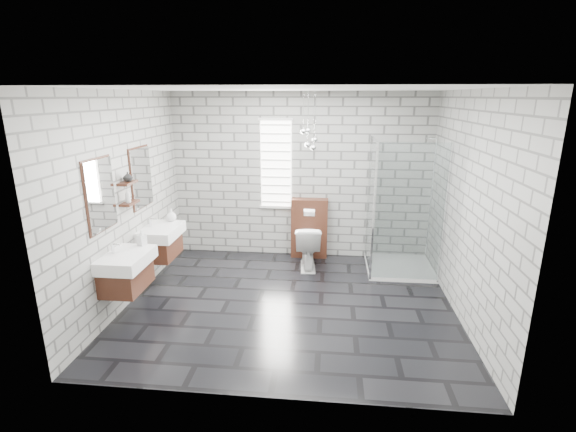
% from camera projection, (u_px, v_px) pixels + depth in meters
% --- Properties ---
extents(floor, '(4.20, 3.60, 0.02)m').
position_uv_depth(floor, '(290.00, 304.00, 5.48)').
color(floor, black).
rests_on(floor, ground).
extents(ceiling, '(4.20, 3.60, 0.02)m').
position_uv_depth(ceiling, '(290.00, 88.00, 4.73)').
color(ceiling, white).
rests_on(ceiling, wall_back).
extents(wall_back, '(4.20, 0.02, 2.70)m').
position_uv_depth(wall_back, '(300.00, 176.00, 6.84)').
color(wall_back, '#9E9E99').
rests_on(wall_back, floor).
extents(wall_front, '(4.20, 0.02, 2.70)m').
position_uv_depth(wall_front, '(268.00, 259.00, 3.38)').
color(wall_front, '#9E9E99').
rests_on(wall_front, floor).
extents(wall_left, '(0.02, 3.60, 2.70)m').
position_uv_depth(wall_left, '(125.00, 200.00, 5.31)').
color(wall_left, '#9E9E99').
rests_on(wall_left, floor).
extents(wall_right, '(0.02, 3.60, 2.70)m').
position_uv_depth(wall_right, '(468.00, 208.00, 4.90)').
color(wall_right, '#9E9E99').
rests_on(wall_right, floor).
extents(vanity_left, '(0.47, 0.70, 1.57)m').
position_uv_depth(vanity_left, '(123.00, 261.00, 4.89)').
color(vanity_left, '#482316').
rests_on(vanity_left, wall_left).
extents(vanity_right, '(0.47, 0.70, 1.57)m').
position_uv_depth(vanity_right, '(159.00, 233.00, 5.89)').
color(vanity_right, '#482316').
rests_on(vanity_right, wall_left).
extents(shelf_lower, '(0.14, 0.30, 0.03)m').
position_uv_depth(shelf_lower, '(130.00, 203.00, 5.27)').
color(shelf_lower, '#482316').
rests_on(shelf_lower, wall_left).
extents(shelf_upper, '(0.14, 0.30, 0.03)m').
position_uv_depth(shelf_upper, '(127.00, 183.00, 5.19)').
color(shelf_upper, '#482316').
rests_on(shelf_upper, wall_left).
extents(window, '(0.56, 0.05, 1.48)m').
position_uv_depth(window, '(276.00, 164.00, 6.79)').
color(window, white).
rests_on(window, wall_back).
extents(cistern_panel, '(0.60, 0.20, 1.00)m').
position_uv_depth(cistern_panel, '(309.00, 228.00, 6.95)').
color(cistern_panel, '#482316').
rests_on(cistern_panel, floor).
extents(flush_plate, '(0.18, 0.01, 0.12)m').
position_uv_depth(flush_plate, '(309.00, 213.00, 6.77)').
color(flush_plate, silver).
rests_on(flush_plate, cistern_panel).
extents(shower_enclosure, '(1.00, 1.00, 2.03)m').
position_uv_depth(shower_enclosure, '(396.00, 241.00, 6.32)').
color(shower_enclosure, white).
rests_on(shower_enclosure, floor).
extents(pendant_cluster, '(0.25, 0.21, 0.87)m').
position_uv_depth(pendant_cluster, '(309.00, 138.00, 6.23)').
color(pendant_cluster, silver).
rests_on(pendant_cluster, ceiling).
extents(toilet, '(0.44, 0.72, 0.70)m').
position_uv_depth(toilet, '(308.00, 246.00, 6.54)').
color(toilet, white).
rests_on(toilet, floor).
extents(soap_bottle_a, '(0.12, 0.12, 0.20)m').
position_uv_depth(soap_bottle_a, '(141.00, 238.00, 5.12)').
color(soap_bottle_a, '#B2B2B2').
rests_on(soap_bottle_a, vanity_left).
extents(soap_bottle_b, '(0.18, 0.18, 0.18)m').
position_uv_depth(soap_bottle_b, '(171.00, 215.00, 6.11)').
color(soap_bottle_b, '#B2B2B2').
rests_on(soap_bottle_b, vanity_right).
extents(soap_bottle_c, '(0.09, 0.09, 0.18)m').
position_uv_depth(soap_bottle_c, '(128.00, 196.00, 5.19)').
color(soap_bottle_c, '#B2B2B2').
rests_on(soap_bottle_c, shelf_lower).
extents(vase, '(0.12, 0.12, 0.12)m').
position_uv_depth(vase, '(128.00, 177.00, 5.18)').
color(vase, '#B2B2B2').
rests_on(vase, shelf_upper).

